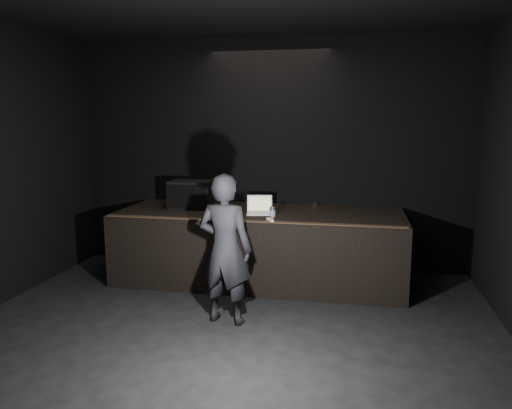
{
  "coord_description": "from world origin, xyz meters",
  "views": [
    {
      "loc": [
        1.29,
        -4.07,
        2.29
      ],
      "look_at": [
        0.03,
        2.3,
        1.17
      ],
      "focal_mm": 35.0,
      "sensor_mm": 36.0,
      "label": 1
    }
  ],
  "objects_px": {
    "stage_riser": "(260,246)",
    "beer_can": "(273,214)",
    "stage_monitor": "(191,194)",
    "person": "(225,249)",
    "laptop": "(260,209)"
  },
  "relations": [
    {
      "from": "beer_can",
      "to": "laptop",
      "type": "bearing_deg",
      "value": 119.92
    },
    {
      "from": "stage_monitor",
      "to": "beer_can",
      "type": "distance_m",
      "value": 1.48
    },
    {
      "from": "stage_riser",
      "to": "stage_monitor",
      "type": "xyz_separation_m",
      "value": [
        -1.04,
        0.08,
        0.7
      ]
    },
    {
      "from": "person",
      "to": "stage_riser",
      "type": "bearing_deg",
      "value": -85.57
    },
    {
      "from": "beer_can",
      "to": "person",
      "type": "relative_size",
      "value": 0.1
    },
    {
      "from": "beer_can",
      "to": "person",
      "type": "bearing_deg",
      "value": -110.91
    },
    {
      "from": "stage_monitor",
      "to": "person",
      "type": "bearing_deg",
      "value": -64.57
    },
    {
      "from": "laptop",
      "to": "beer_can",
      "type": "bearing_deg",
      "value": -70.72
    },
    {
      "from": "stage_riser",
      "to": "beer_can",
      "type": "relative_size",
      "value": 22.47
    },
    {
      "from": "stage_riser",
      "to": "laptop",
      "type": "xyz_separation_m",
      "value": [
        0.02,
        -0.14,
        0.56
      ]
    },
    {
      "from": "stage_riser",
      "to": "beer_can",
      "type": "height_order",
      "value": "beer_can"
    },
    {
      "from": "stage_riser",
      "to": "person",
      "type": "relative_size",
      "value": 2.34
    },
    {
      "from": "stage_riser",
      "to": "stage_monitor",
      "type": "bearing_deg",
      "value": 175.78
    },
    {
      "from": "person",
      "to": "stage_monitor",
      "type": "bearing_deg",
      "value": -51.99
    },
    {
      "from": "stage_riser",
      "to": "laptop",
      "type": "distance_m",
      "value": 0.58
    }
  ]
}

